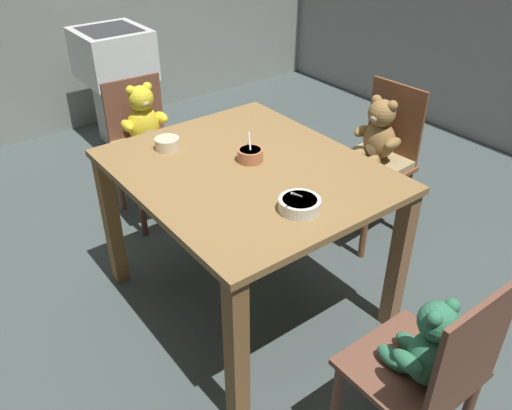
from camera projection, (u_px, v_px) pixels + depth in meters
The scene contains 9 objects.
ground_plane at pixel (248, 301), 2.65m from camera, with size 5.20×5.20×0.04m.
dining_table at pixel (247, 191), 2.30m from camera, with size 1.15×0.97×0.74m.
teddy_chair_far_center at pixel (375, 149), 2.87m from camera, with size 0.40×0.44×0.86m.
teddy_chair_near_left at pixel (146, 134), 3.04m from camera, with size 0.41×0.40×0.82m.
teddy_chair_near_right at pixel (428, 360), 1.66m from camera, with size 0.37×0.39×0.85m.
porridge_bowl_cream_near_left at pixel (167, 143), 2.37m from camera, with size 0.11×0.11×0.05m.
porridge_bowl_white_near_right at pixel (300, 204), 1.94m from camera, with size 0.16×0.16×0.12m.
porridge_bowl_terracotta_center at pixel (250, 155), 2.27m from camera, with size 0.11×0.11×0.11m.
sink_basin at pixel (115, 71), 3.86m from camera, with size 0.50×0.48×0.86m.
Camera 1 is at (1.59, -1.16, 1.81)m, focal length 36.97 mm.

